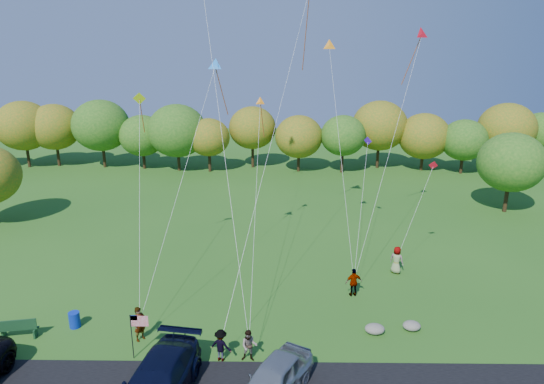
{
  "coord_description": "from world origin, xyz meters",
  "views": [
    {
      "loc": [
        2.77,
        -21.29,
        14.86
      ],
      "look_at": [
        2.4,
        6.0,
        6.64
      ],
      "focal_mm": 32.0,
      "sensor_mm": 36.0,
      "label": 1
    }
  ],
  "objects": [
    {
      "name": "trash_barrel",
      "position": [
        -8.42,
        2.03,
        0.45
      ],
      "size": [
        0.59,
        0.59,
        0.89
      ],
      "primitive_type": "cylinder",
      "color": "#0B28AC",
      "rests_on": "ground"
    },
    {
      "name": "boulder_far",
      "position": [
        10.08,
        1.99,
        0.25
      ],
      "size": [
        0.97,
        0.81,
        0.51
      ],
      "primitive_type": "ellipsoid",
      "color": "slate",
      "rests_on": "ground"
    },
    {
      "name": "flyer_e",
      "position": [
        10.83,
        8.98,
        0.95
      ],
      "size": [
        1.11,
        1.03,
        1.9
      ],
      "primitive_type": "imported",
      "rotation": [
        0.0,
        0.0,
        2.52
      ],
      "color": "#4C4C59",
      "rests_on": "ground"
    },
    {
      "name": "flyer_b",
      "position": [
        1.37,
        -0.8,
        0.82
      ],
      "size": [
        0.83,
        0.67,
        1.65
      ],
      "primitive_type": "imported",
      "rotation": [
        0.0,
        0.0,
        -0.06
      ],
      "color": "#4C4C59",
      "rests_on": "ground"
    },
    {
      "name": "boulder_near",
      "position": [
        8.0,
        1.63,
        0.27
      ],
      "size": [
        1.07,
        0.84,
        0.54
      ],
      "primitive_type": "ellipsoid",
      "color": "gray",
      "rests_on": "ground"
    },
    {
      "name": "kites_aloft",
      "position": [
        3.91,
        12.74,
        16.88
      ],
      "size": [
        19.61,
        7.76,
        19.18
      ],
      "color": "#F81B3D",
      "rests_on": "ground"
    },
    {
      "name": "ground",
      "position": [
        0.0,
        0.0,
        0.0
      ],
      "size": [
        140.0,
        140.0,
        0.0
      ],
      "primitive_type": "plane",
      "color": "#295E1B",
      "rests_on": "ground"
    },
    {
      "name": "flyer_c",
      "position": [
        -0.01,
        -0.8,
        0.83
      ],
      "size": [
        1.22,
        0.95,
        1.67
      ],
      "primitive_type": "imported",
      "rotation": [
        0.0,
        0.0,
        2.79
      ],
      "color": "#4C4C59",
      "rests_on": "ground"
    },
    {
      "name": "park_bench",
      "position": [
        -11.0,
        0.94,
        0.6
      ],
      "size": [
        2.01,
        0.68,
        1.12
      ],
      "rotation": [
        0.0,
        0.0,
        0.19
      ],
      "color": "#174021",
      "rests_on": "ground"
    },
    {
      "name": "flyer_d",
      "position": [
        7.45,
        5.76,
        0.91
      ],
      "size": [
        1.13,
        0.65,
        1.82
      ],
      "primitive_type": "imported",
      "rotation": [
        0.0,
        0.0,
        3.34
      ],
      "color": "#4C4C59",
      "rests_on": "ground"
    },
    {
      "name": "treeline",
      "position": [
        1.01,
        36.43,
        4.56
      ],
      "size": [
        77.05,
        28.21,
        8.22
      ],
      "color": "#352513",
      "rests_on": "ground"
    },
    {
      "name": "minivan_silver",
      "position": [
        2.63,
        -3.34,
        0.88
      ],
      "size": [
        4.04,
        5.14,
        1.64
      ],
      "primitive_type": "imported",
      "rotation": [
        0.0,
        0.0,
        -0.51
      ],
      "color": "#9EA2A8",
      "rests_on": "asphalt_lane"
    },
    {
      "name": "flag_assembly",
      "position": [
        -4.13,
        -0.7,
        1.81
      ],
      "size": [
        0.9,
        0.58,
        2.42
      ],
      "color": "black",
      "rests_on": "ground"
    },
    {
      "name": "flyer_a",
      "position": [
        -4.47,
        0.88,
        0.95
      ],
      "size": [
        0.78,
        0.82,
        1.9
      ],
      "primitive_type": "imported",
      "rotation": [
        0.0,
        0.0,
        0.9
      ],
      "color": "#4C4C59",
      "rests_on": "ground"
    },
    {
      "name": "minivan_navy",
      "position": [
        -2.42,
        -3.78,
        0.97
      ],
      "size": [
        3.49,
        6.57,
        1.81
      ],
      "primitive_type": "imported",
      "rotation": [
        0.0,
        0.0,
        -0.16
      ],
      "color": "black",
      "rests_on": "asphalt_lane"
    }
  ]
}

